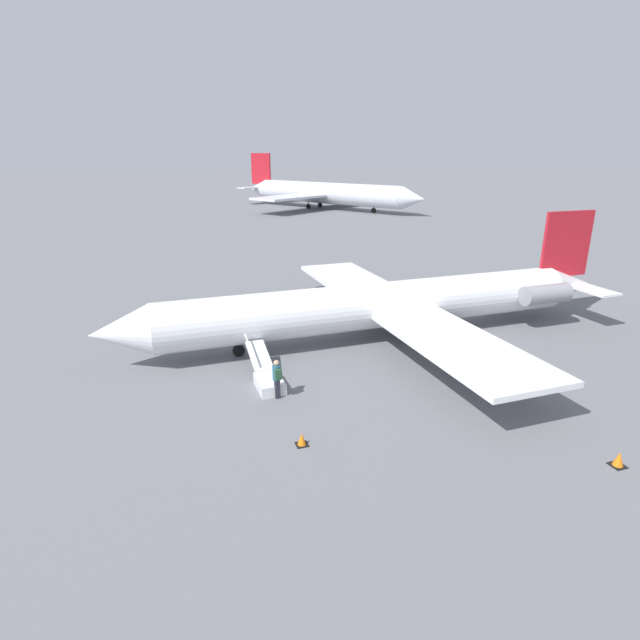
# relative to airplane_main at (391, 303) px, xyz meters

# --- Properties ---
(ground_plane) EXTENTS (600.00, 600.00, 0.00)m
(ground_plane) POSITION_rel_airplane_main_xyz_m (0.93, 0.01, -2.00)
(ground_plane) COLOR slate
(airplane_main) EXTENTS (30.03, 22.67, 6.68)m
(airplane_main) POSITION_rel_airplane_main_xyz_m (0.00, 0.00, 0.00)
(airplane_main) COLOR white
(airplane_main) RESTS_ON ground
(airplane_far_left) EXTENTS (29.06, 36.94, 9.91)m
(airplane_far_left) POSITION_rel_airplane_main_xyz_m (-18.41, -65.75, 0.96)
(airplane_far_left) COLOR silver
(airplane_far_left) RESTS_ON ground
(boarding_stairs) EXTENTS (1.13, 4.03, 1.67)m
(boarding_stairs) POSITION_rel_airplane_main_xyz_m (8.03, 3.94, -1.63)
(boarding_stairs) COLOR silver
(boarding_stairs) RESTS_ON ground
(passenger) EXTENTS (0.36, 0.54, 1.74)m
(passenger) POSITION_rel_airplane_main_xyz_m (7.89, 5.29, -0.99)
(passenger) COLOR #23232D
(passenger) RESTS_ON ground
(traffic_cone_near_stairs) EXTENTS (0.43, 0.43, 0.48)m
(traffic_cone_near_stairs) POSITION_rel_airplane_main_xyz_m (7.94, 9.13, -1.78)
(traffic_cone_near_stairs) COLOR black
(traffic_cone_near_stairs) RESTS_ON ground
(traffic_cone_near_cart) EXTENTS (0.48, 0.48, 0.52)m
(traffic_cone_near_cart) POSITION_rel_airplane_main_xyz_m (-1.83, 13.72, -1.76)
(traffic_cone_near_cart) COLOR black
(traffic_cone_near_cart) RESTS_ON ground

